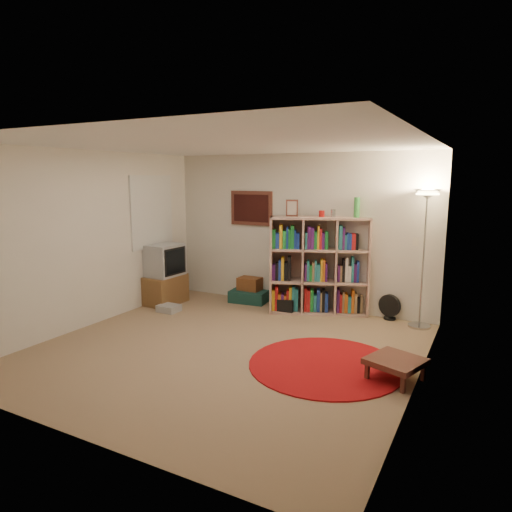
% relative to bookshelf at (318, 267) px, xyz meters
% --- Properties ---
extents(room, '(4.54, 4.54, 2.54)m').
position_rel_bookshelf_xyz_m(room, '(-0.49, -1.98, 0.52)').
color(room, '#886C4F').
rests_on(room, ground).
extents(bookshelf, '(1.57, 0.96, 1.82)m').
position_rel_bookshelf_xyz_m(bookshelf, '(0.00, 0.00, 0.00)').
color(bookshelf, tan).
rests_on(bookshelf, ground).
extents(floor_lamp, '(0.44, 0.44, 1.96)m').
position_rel_bookshelf_xyz_m(floor_lamp, '(1.56, 0.00, 0.89)').
color(floor_lamp, '#B1B2B5').
rests_on(floor_lamp, ground).
extents(floor_fan, '(0.34, 0.23, 0.39)m').
position_rel_bookshelf_xyz_m(floor_fan, '(1.10, 0.15, -0.54)').
color(floor_fan, black).
rests_on(floor_fan, ground).
extents(tv_stand, '(0.53, 0.72, 1.02)m').
position_rel_bookshelf_xyz_m(tv_stand, '(-2.46, -0.71, -0.25)').
color(tv_stand, brown).
rests_on(tv_stand, ground).
extents(dvd_box, '(0.33, 0.27, 0.11)m').
position_rel_bookshelf_xyz_m(dvd_box, '(-2.10, -1.07, -0.68)').
color(dvd_box, '#9E9EA2').
rests_on(dvd_box, ground).
extents(suitcase, '(0.66, 0.46, 0.20)m').
position_rel_bookshelf_xyz_m(suitcase, '(-1.24, 0.02, -0.64)').
color(suitcase, '#133630').
rests_on(suitcase, ground).
extents(wicker_basket, '(0.38, 0.27, 0.22)m').
position_rel_bookshelf_xyz_m(wicker_basket, '(-1.25, 0.07, -0.43)').
color(wicker_basket, '#5E3017').
rests_on(wicker_basket, suitcase).
extents(duffel_bag, '(0.34, 0.29, 0.22)m').
position_rel_bookshelf_xyz_m(duffel_bag, '(-0.45, -0.22, -0.62)').
color(duffel_bag, black).
rests_on(duffel_bag, ground).
extents(paper_towel, '(0.17, 0.17, 0.27)m').
position_rel_bookshelf_xyz_m(paper_towel, '(-0.51, -0.07, -0.60)').
color(paper_towel, silver).
rests_on(paper_towel, ground).
extents(red_rug, '(1.76, 1.76, 0.02)m').
position_rel_bookshelf_xyz_m(red_rug, '(0.82, -1.92, -0.73)').
color(red_rug, maroon).
rests_on(red_rug, ground).
extents(side_table, '(0.66, 0.66, 0.24)m').
position_rel_bookshelf_xyz_m(side_table, '(1.60, -1.94, -0.54)').
color(side_table, '#4A211A').
rests_on(side_table, ground).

